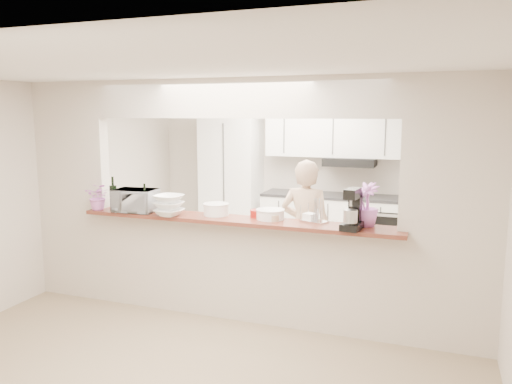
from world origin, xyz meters
The scene contains 19 objects.
floor centered at (0.00, 0.00, 0.00)m, with size 6.00×6.00×0.00m, color gray.
tile_overlay centered at (0.00, 1.55, 0.01)m, with size 5.00×2.90×0.01m, color silver.
partition centered at (0.00, 0.00, 1.48)m, with size 5.00×0.15×2.50m.
bar_counter centered at (0.00, 0.00, 0.58)m, with size 3.40×0.38×1.09m.
kitchen_cabinets centered at (-0.19, 2.72, 0.97)m, with size 3.15×0.62×2.25m.
refrigerator centered at (2.05, 2.65, 0.85)m, with size 0.75×0.70×1.70m, color #A2A1A6.
flower_left centered at (-1.60, -0.14, 1.24)m, with size 0.27×0.23×0.30m, color #E97BCB.
wine_bottle_a centered at (-1.40, -0.15, 1.24)m, with size 0.08×0.08×0.38m.
wine_bottle_b centered at (-1.00, -0.15, 1.22)m, with size 0.06×0.06×0.32m.
toaster_oven centered at (-1.15, -0.10, 1.21)m, with size 0.45×0.30×0.25m, color #ABAAAF.
serving_bowls centered at (-0.70, -0.17, 1.20)m, with size 0.29×0.29×0.22m, color white.
plate_stack_a centered at (-0.25, 0.03, 1.15)m, with size 0.27×0.27×0.12m.
plate_stack_b centered at (0.35, 0.03, 1.14)m, with size 0.29×0.29×0.10m.
red_bowl centered at (0.20, 0.08, 1.13)m, with size 0.16×0.16×0.08m, color maroon.
tan_bowl centered at (0.40, -0.03, 1.12)m, with size 0.14×0.14×0.06m, color tan.
utensil_caddy centered at (0.80, 0.05, 1.19)m, with size 0.29×0.23×0.24m.
stand_mixer centered at (1.20, -0.14, 1.26)m, with size 0.20×0.28×0.38m.
flower_right centered at (1.30, 0.05, 1.30)m, with size 0.23×0.23×0.42m, color #CB71D3.
person centered at (0.53, 0.80, 0.81)m, with size 0.59×0.39×1.62m, color tan.
Camera 1 is at (1.90, -4.67, 2.15)m, focal length 35.00 mm.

